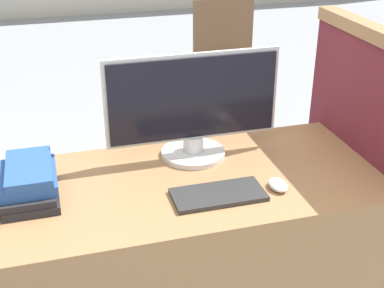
{
  "coord_description": "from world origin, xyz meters",
  "views": [
    {
      "loc": [
        -0.37,
        -1.25,
        1.71
      ],
      "look_at": [
        0.06,
        0.29,
        0.92
      ],
      "focal_mm": 50.0,
      "sensor_mm": 36.0,
      "label": 1
    }
  ],
  "objects_px": {
    "monitor": "(193,107)",
    "book_stack": "(28,182)",
    "mouse": "(278,185)",
    "keyboard": "(218,195)",
    "far_chair": "(228,63)"
  },
  "relations": [
    {
      "from": "monitor",
      "to": "book_stack",
      "type": "distance_m",
      "value": 0.64
    },
    {
      "from": "book_stack",
      "to": "mouse",
      "type": "bearing_deg",
      "value": -12.31
    },
    {
      "from": "keyboard",
      "to": "book_stack",
      "type": "relative_size",
      "value": 1.11
    },
    {
      "from": "monitor",
      "to": "book_stack",
      "type": "relative_size",
      "value": 2.35
    },
    {
      "from": "monitor",
      "to": "keyboard",
      "type": "height_order",
      "value": "monitor"
    },
    {
      "from": "keyboard",
      "to": "mouse",
      "type": "distance_m",
      "value": 0.21
    },
    {
      "from": "monitor",
      "to": "keyboard",
      "type": "relative_size",
      "value": 2.12
    },
    {
      "from": "mouse",
      "to": "book_stack",
      "type": "height_order",
      "value": "book_stack"
    },
    {
      "from": "monitor",
      "to": "mouse",
      "type": "relative_size",
      "value": 7.1
    },
    {
      "from": "book_stack",
      "to": "far_chair",
      "type": "bearing_deg",
      "value": 53.91
    },
    {
      "from": "book_stack",
      "to": "far_chair",
      "type": "relative_size",
      "value": 0.29
    },
    {
      "from": "keyboard",
      "to": "far_chair",
      "type": "height_order",
      "value": "far_chair"
    },
    {
      "from": "mouse",
      "to": "far_chair",
      "type": "distance_m",
      "value": 2.11
    },
    {
      "from": "keyboard",
      "to": "mouse",
      "type": "xyz_separation_m",
      "value": [
        0.21,
        -0.01,
        0.01
      ]
    },
    {
      "from": "keyboard",
      "to": "mouse",
      "type": "relative_size",
      "value": 3.35
    }
  ]
}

